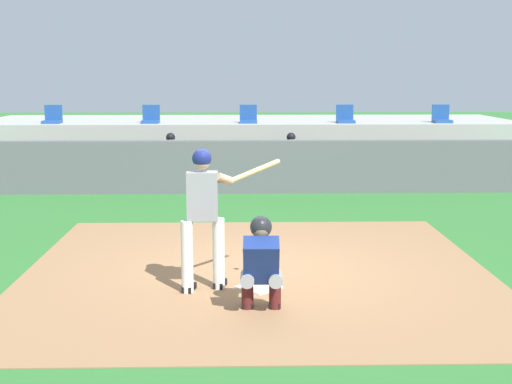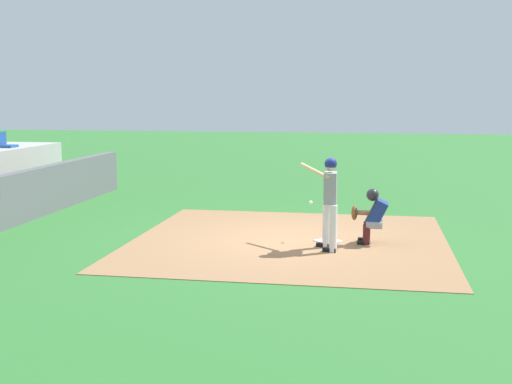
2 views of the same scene
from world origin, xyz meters
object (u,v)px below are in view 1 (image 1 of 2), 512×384
object	(u,v)px
home_plate	(259,287)
stadium_seat_4	(442,118)
stadium_seat_0	(53,118)
dugout_player_0	(170,159)
batter_at_plate	(205,210)
stadium_seat_2	(248,118)
catcher_crouched	(261,261)
stadium_seat_1	(151,118)
stadium_seat_3	(345,118)
dugout_player_1	(291,159)

from	to	relation	value
home_plate	stadium_seat_4	size ratio (longest dim) A/B	0.92
home_plate	stadium_seat_0	bearing A→B (deg)	117.06
home_plate	dugout_player_0	size ratio (longest dim) A/B	0.34
batter_at_plate	stadium_seat_2	world-z (taller)	stadium_seat_2
catcher_crouched	stadium_seat_0	world-z (taller)	stadium_seat_0
dugout_player_0	stadium_seat_4	world-z (taller)	stadium_seat_4
catcher_crouched	stadium_seat_1	size ratio (longest dim) A/B	3.34
dugout_player_0	stadium_seat_3	xyz separation A→B (m)	(4.50, 2.03, 0.86)
stadium_seat_3	stadium_seat_4	size ratio (longest dim) A/B	1.00
stadium_seat_2	stadium_seat_0	bearing A→B (deg)	180.00
catcher_crouched	stadium_seat_1	bearing A→B (deg)	103.24
stadium_seat_1	stadium_seat_3	distance (m)	5.20
stadium_seat_1	stadium_seat_3	size ratio (longest dim) A/B	1.00
home_plate	batter_at_plate	size ratio (longest dim) A/B	0.24
home_plate	stadium_seat_1	bearing A→B (deg)	104.33
dugout_player_1	stadium_seat_2	distance (m)	2.43
batter_at_plate	stadium_seat_0	size ratio (longest dim) A/B	3.76
home_plate	catcher_crouched	world-z (taller)	catcher_crouched
dugout_player_0	stadium_seat_1	world-z (taller)	stadium_seat_1
home_plate	stadium_seat_0	distance (m)	11.53
stadium_seat_1	stadium_seat_2	size ratio (longest dim) A/B	1.00
stadium_seat_0	stadium_seat_4	xyz separation A→B (m)	(10.40, 0.00, 0.00)
catcher_crouched	dugout_player_1	bearing A→B (deg)	83.60
stadium_seat_0	dugout_player_0	bearing A→B (deg)	-31.63
catcher_crouched	stadium_seat_3	size ratio (longest dim) A/B	3.34
batter_at_plate	stadium_seat_1	world-z (taller)	stadium_seat_1
batter_at_plate	dugout_player_0	bearing A→B (deg)	98.49
stadium_seat_2	stadium_seat_3	world-z (taller)	same
stadium_seat_0	stadium_seat_3	bearing A→B (deg)	0.00
batter_at_plate	stadium_seat_3	xyz separation A→B (m)	(3.27, 10.23, 0.50)
stadium_seat_0	stadium_seat_4	bearing A→B (deg)	0.00
stadium_seat_1	stadium_seat_4	world-z (taller)	same
dugout_player_0	stadium_seat_1	bearing A→B (deg)	109.06
dugout_player_1	catcher_crouched	bearing A→B (deg)	-96.40
home_plate	dugout_player_1	size ratio (longest dim) A/B	0.34
dugout_player_1	stadium_seat_3	distance (m)	2.72
stadium_seat_1	catcher_crouched	bearing A→B (deg)	-76.76
dugout_player_1	stadium_seat_1	size ratio (longest dim) A/B	2.71
dugout_player_0	stadium_seat_2	size ratio (longest dim) A/B	2.71
dugout_player_0	dugout_player_1	bearing A→B (deg)	0.00
batter_at_plate	stadium_seat_3	size ratio (longest dim) A/B	3.76
batter_at_plate	stadium_seat_1	distance (m)	10.42
stadium_seat_2	catcher_crouched	bearing A→B (deg)	-90.01
dugout_player_1	stadium_seat_3	size ratio (longest dim) A/B	2.71
dugout_player_1	stadium_seat_4	bearing A→B (deg)	25.89
dugout_player_0	stadium_seat_4	size ratio (longest dim) A/B	2.71
dugout_player_1	stadium_seat_4	world-z (taller)	stadium_seat_4
catcher_crouched	dugout_player_0	size ratio (longest dim) A/B	1.23
home_plate	stadium_seat_3	distance (m)	10.61
catcher_crouched	dugout_player_0	xyz separation A→B (m)	(-1.89, 9.01, 0.07)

